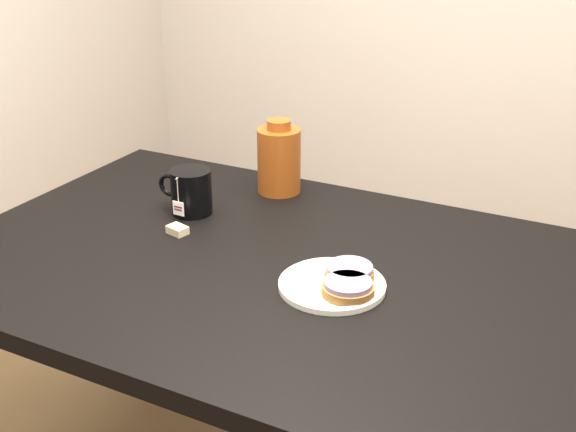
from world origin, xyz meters
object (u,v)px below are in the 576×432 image
at_px(plate, 332,284).
at_px(teabag_pouch, 177,230).
at_px(bagel_package, 279,159).
at_px(table, 277,296).
at_px(mug, 190,191).
at_px(bagel_front, 348,288).
at_px(bagel_back, 350,272).

bearing_deg(plate, teabag_pouch, 170.90).
distance_m(teabag_pouch, bagel_package, 0.35).
relative_size(table, mug, 9.79).
distance_m(table, bagel_package, 0.42).
height_order(plate, teabag_pouch, teabag_pouch).
relative_size(plate, bagel_front, 1.47).
bearing_deg(mug, bagel_package, 60.98).
bearing_deg(bagel_front, bagel_package, 131.11).
distance_m(table, bagel_front, 0.23).
xyz_separation_m(plate, bagel_front, (0.04, -0.03, 0.02)).
height_order(plate, bagel_back, bagel_back).
height_order(mug, bagel_package, bagel_package).
height_order(table, mug, mug).
xyz_separation_m(bagel_back, bagel_package, (-0.34, 0.36, 0.06)).
height_order(bagel_front, teabag_pouch, bagel_front).
relative_size(plate, bagel_package, 1.11).
xyz_separation_m(bagel_back, bagel_front, (0.02, -0.06, -0.00)).
xyz_separation_m(bagel_front, teabag_pouch, (-0.45, 0.09, -0.02)).
xyz_separation_m(bagel_back, mug, (-0.47, 0.15, 0.03)).
distance_m(bagel_back, mug, 0.49).
height_order(plate, bagel_package, bagel_package).
bearing_deg(table, bagel_front, -20.92).
bearing_deg(bagel_front, mug, 157.44).
distance_m(table, plate, 0.18).
relative_size(bagel_back, bagel_front, 0.94).
relative_size(table, plate, 6.72).
relative_size(mug, bagel_package, 0.76).
xyz_separation_m(table, mug, (-0.30, 0.13, 0.14)).
relative_size(teabag_pouch, bagel_package, 0.24).
bearing_deg(mug, bagel_back, -16.44).
bearing_deg(bagel_package, bagel_back, -46.32).
relative_size(bagel_front, bagel_package, 0.75).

